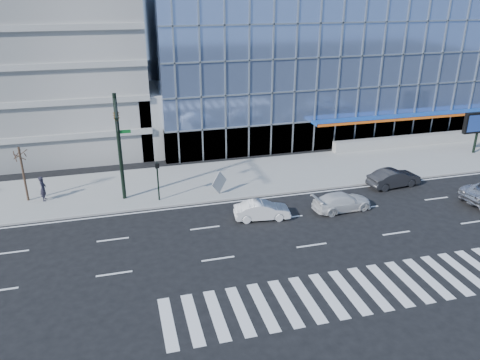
% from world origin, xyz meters
% --- Properties ---
extents(ground, '(160.00, 160.00, 0.00)m').
position_xyz_m(ground, '(0.00, 0.00, 0.00)').
color(ground, black).
rests_on(ground, ground).
extents(sidewalk, '(120.00, 8.00, 0.15)m').
position_xyz_m(sidewalk, '(0.00, 8.00, 0.07)').
color(sidewalk, gray).
rests_on(sidewalk, ground).
extents(theatre_building, '(42.00, 26.00, 15.00)m').
position_xyz_m(theatre_building, '(14.00, 26.00, 7.50)').
color(theatre_building, '#6C83B4').
rests_on(theatre_building, ground).
extents(parking_garage, '(24.00, 24.00, 20.00)m').
position_xyz_m(parking_garage, '(-20.00, 26.00, 10.00)').
color(parking_garage, gray).
rests_on(parking_garage, ground).
extents(ramp_block, '(6.00, 8.00, 6.00)m').
position_xyz_m(ramp_block, '(-6.00, 18.00, 3.00)').
color(ramp_block, gray).
rests_on(ramp_block, ground).
extents(retaining_wall, '(30.00, 0.80, 1.00)m').
position_xyz_m(retaining_wall, '(24.00, 11.60, 0.65)').
color(retaining_wall, gray).
rests_on(retaining_wall, sidewalk).
extents(traffic_signal, '(1.14, 5.74, 8.00)m').
position_xyz_m(traffic_signal, '(-11.00, 4.57, 6.16)').
color(traffic_signal, black).
rests_on(traffic_signal, sidewalk).
extents(ped_signal_post, '(0.30, 0.33, 3.00)m').
position_xyz_m(ped_signal_post, '(-8.50, 4.94, 2.14)').
color(ped_signal_post, black).
rests_on(ped_signal_post, sidewalk).
extents(marquee_sign, '(3.20, 0.43, 4.00)m').
position_xyz_m(marquee_sign, '(22.00, 7.99, 3.07)').
color(marquee_sign, black).
rests_on(marquee_sign, sidewalk).
extents(street_tree_near, '(1.10, 1.10, 4.23)m').
position_xyz_m(street_tree_near, '(-18.00, 7.50, 3.78)').
color(street_tree_near, '#332319').
rests_on(street_tree_near, sidewalk).
extents(white_suv, '(4.56, 2.17, 1.28)m').
position_xyz_m(white_suv, '(4.11, 0.15, 0.64)').
color(white_suv, silver).
rests_on(white_suv, ground).
extents(white_sedan, '(4.00, 1.82, 1.27)m').
position_xyz_m(white_sedan, '(-1.89, 0.32, 0.64)').
color(white_sedan, silver).
rests_on(white_sedan, ground).
extents(dark_sedan, '(4.50, 2.00, 1.44)m').
position_xyz_m(dark_sedan, '(10.11, 3.00, 0.72)').
color(dark_sedan, black).
rests_on(dark_sedan, ground).
extents(pedestrian, '(0.51, 0.73, 1.90)m').
position_xyz_m(pedestrian, '(-16.80, 7.19, 1.10)').
color(pedestrian, black).
rests_on(pedestrian, sidewalk).
extents(tilted_panel, '(1.45, 1.22, 1.83)m').
position_xyz_m(tilted_panel, '(-3.86, 5.00, 1.07)').
color(tilted_panel, '#A1A1A1').
rests_on(tilted_panel, sidewalk).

